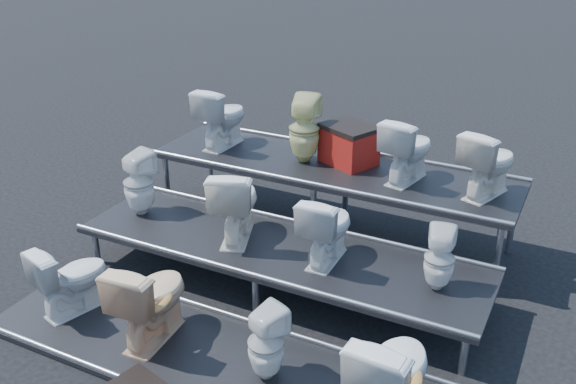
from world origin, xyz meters
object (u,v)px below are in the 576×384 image
at_px(toilet_5, 235,202).
at_px(toilet_9, 304,129).
at_px(toilet_1, 151,298).
at_px(toilet_2, 266,343).
at_px(toilet_3, 391,374).
at_px(toilet_10, 408,149).
at_px(red_crate, 349,146).
at_px(toilet_7, 439,259).
at_px(toilet_4, 139,183).
at_px(toilet_8, 222,117).
at_px(toilet_11, 489,163).
at_px(toilet_6, 327,227).
at_px(toilet_0, 71,277).

xyz_separation_m(toilet_5, toilet_9, (0.15, 1.30, 0.39)).
distance_m(toilet_1, toilet_2, 1.15).
xyz_separation_m(toilet_3, toilet_9, (-1.95, 2.60, 0.77)).
height_order(toilet_1, toilet_5, toilet_5).
distance_m(toilet_1, toilet_10, 3.07).
height_order(toilet_3, red_crate, red_crate).
xyz_separation_m(toilet_1, toilet_7, (2.17, 1.30, 0.29)).
bearing_deg(toilet_7, toilet_4, -9.06).
relative_size(toilet_7, toilet_10, 0.84).
distance_m(toilet_8, toilet_9, 1.10).
xyz_separation_m(toilet_1, toilet_2, (1.14, 0.00, -0.08)).
xyz_separation_m(toilet_1, toilet_3, (2.19, 0.00, 0.01)).
distance_m(toilet_1, toilet_11, 3.54).
xyz_separation_m(toilet_2, toilet_4, (-2.27, 1.30, 0.43)).
height_order(toilet_2, toilet_10, toilet_10).
xyz_separation_m(toilet_3, toilet_8, (-3.05, 2.60, 0.75)).
height_order(toilet_1, red_crate, red_crate).
bearing_deg(toilet_4, toilet_5, -167.68).
relative_size(toilet_3, toilet_9, 1.09).
bearing_deg(toilet_5, toilet_3, 127.68).
relative_size(toilet_5, toilet_10, 1.11).
distance_m(toilet_4, toilet_8, 1.39).
height_order(toilet_2, toilet_6, toilet_6).
relative_size(toilet_1, red_crate, 1.45).
xyz_separation_m(toilet_0, red_crate, (1.65, 2.77, 0.65)).
bearing_deg(toilet_0, toilet_10, -116.37).
relative_size(toilet_7, red_crate, 1.06).
relative_size(toilet_0, red_crate, 1.26).
bearing_deg(toilet_9, toilet_4, 32.45).
height_order(toilet_1, toilet_2, toilet_1).
bearing_deg(toilet_2, toilet_5, -29.77).
xyz_separation_m(toilet_0, toilet_7, (3.10, 1.30, 0.34)).
distance_m(toilet_1, red_crate, 2.92).
bearing_deg(toilet_5, toilet_1, 65.52).
bearing_deg(toilet_10, toilet_3, 117.53).
distance_m(toilet_5, toilet_8, 1.66).
height_order(toilet_0, toilet_2, toilet_0).
height_order(toilet_0, toilet_5, toilet_5).
relative_size(toilet_3, toilet_10, 1.19).
bearing_deg(toilet_9, toilet_1, 73.72).
bearing_deg(toilet_10, toilet_9, 11.71).
distance_m(toilet_6, toilet_10, 1.41).
relative_size(toilet_5, toilet_7, 1.32).
height_order(toilet_0, toilet_11, toilet_11).
distance_m(toilet_9, toilet_10, 1.22).
height_order(toilet_3, toilet_4, toilet_4).
bearing_deg(toilet_8, toilet_11, -177.31).
distance_m(toilet_2, red_crate, 2.88).
bearing_deg(toilet_7, toilet_2, 42.52).
xyz_separation_m(toilet_8, toilet_11, (3.15, 0.00, -0.02)).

